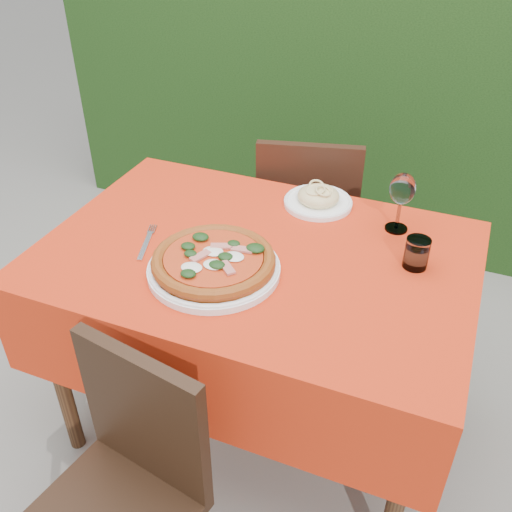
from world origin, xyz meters
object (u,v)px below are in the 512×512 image
at_px(water_glass, 416,254).
at_px(pizza_plate, 214,263).
at_px(chair_near, 126,480).
at_px(pasta_plate, 318,199).
at_px(chair_far, 307,219).
at_px(wine_glass, 402,191).
at_px(fork, 145,246).

bearing_deg(water_glass, pizza_plate, -154.80).
relative_size(chair_near, pasta_plate, 3.56).
bearing_deg(pizza_plate, chair_far, 87.46).
xyz_separation_m(wine_glass, fork, (-0.67, -0.38, -0.13)).
xyz_separation_m(chair_near, wine_glass, (0.44, 0.92, 0.42)).
height_order(chair_far, fork, chair_far).
bearing_deg(pasta_plate, water_glass, -32.97).
bearing_deg(chair_near, fork, 123.84).
relative_size(chair_near, wine_glass, 4.21).
bearing_deg(pizza_plate, chair_near, -91.14).
xyz_separation_m(chair_near, pizza_plate, (0.01, 0.50, 0.32)).
bearing_deg(water_glass, chair_far, 131.85).
distance_m(chair_near, fork, 0.65).
bearing_deg(chair_near, pizza_plate, 99.09).
bearing_deg(chair_near, chair_far, 98.24).
bearing_deg(chair_far, chair_near, 73.99).
xyz_separation_m(pizza_plate, wine_glass, (0.43, 0.42, 0.10)).
bearing_deg(wine_glass, water_glass, -64.14).
bearing_deg(fork, wine_glass, 11.00).
bearing_deg(pizza_plate, pasta_plate, 71.70).
bearing_deg(water_glass, pasta_plate, 147.03).
distance_m(pasta_plate, water_glass, 0.42).
xyz_separation_m(chair_far, pizza_plate, (-0.03, -0.77, 0.29)).
relative_size(pasta_plate, water_glass, 2.51).
xyz_separation_m(chair_far, water_glass, (0.48, -0.53, 0.30)).
distance_m(chair_near, water_glass, 0.96).
distance_m(pizza_plate, wine_glass, 0.60).
bearing_deg(pasta_plate, chair_far, 111.92).
height_order(chair_near, pizza_plate, pizza_plate).
distance_m(pizza_plate, pasta_plate, 0.50).
xyz_separation_m(chair_far, fork, (-0.28, -0.74, 0.26)).
bearing_deg(chair_far, wine_glass, 123.66).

